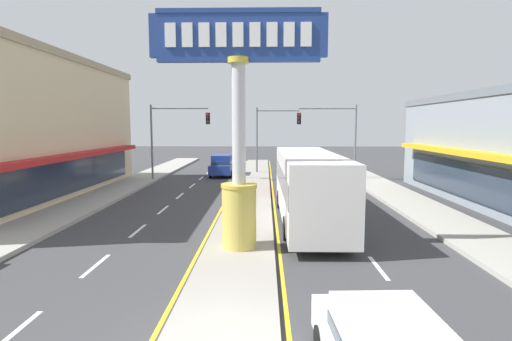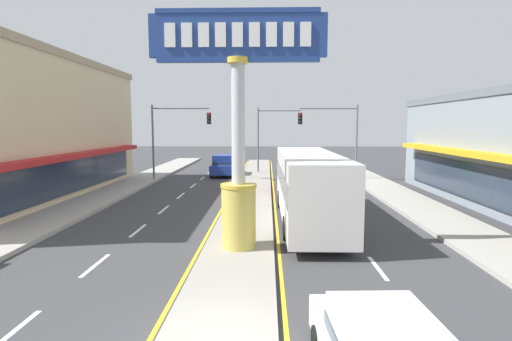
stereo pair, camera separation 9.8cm
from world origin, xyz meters
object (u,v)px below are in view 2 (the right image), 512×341
Objects in this scene: suv_near_left_lane at (295,177)px; bus_mid_left_lane at (308,183)px; traffic_light_left_side at (174,129)px; traffic_light_right_side at (335,129)px; suv_near_right_lane at (324,164)px; traffic_light_median_far at (274,129)px; district_sign at (238,135)px; suv_far_right_lane at (224,165)px.

suv_near_left_lane is 0.42× the size of bus_mid_left_lane.
bus_mid_left_lane reaches higher than suv_near_left_lane.
traffic_light_left_side is 1.00× the size of traffic_light_right_side.
traffic_light_right_side is 1.34× the size of suv_near_right_lane.
traffic_light_median_far is 0.55× the size of bus_mid_left_lane.
traffic_light_left_side is at bearing 123.93° from bus_mid_left_lane.
suv_near_left_lane is at bearing 90.02° from bus_mid_left_lane.
traffic_light_left_side is at bearing 109.46° from district_sign.
suv_far_right_lane is at bearing -157.54° from traffic_light_median_far.
traffic_light_left_side is at bearing -177.66° from traffic_light_right_side.
traffic_light_median_far is 19.72m from bus_mid_left_lane.
bus_mid_left_lane is (-3.30, -18.33, 0.88)m from suv_near_right_lane.
traffic_light_left_side is (-6.52, 18.44, 0.03)m from district_sign.
suv_near_left_lane is at bearing -54.83° from suv_far_right_lane.
traffic_light_median_far reaches higher than suv_near_right_lane.
traffic_light_right_side is at bearing -85.67° from suv_near_right_lane.
suv_near_right_lane is at bearing -14.79° from traffic_light_median_far.
suv_near_right_lane is 9.19m from suv_far_right_lane.
district_sign is at bearing -102.03° from suv_near_left_lane.
suv_far_right_lane is at bearing 97.57° from district_sign.
bus_mid_left_lane is at bearing -71.64° from suv_far_right_lane.
bus_mid_left_lane is at bearing -56.07° from traffic_light_left_side.
suv_near_left_lane is at bearing -110.19° from suv_near_right_lane.
traffic_light_median_far is at bearing 33.99° from traffic_light_left_side.
traffic_light_median_far is 1.34× the size of suv_near_right_lane.
bus_mid_left_lane is (2.93, 4.39, -2.34)m from district_sign.
suv_far_right_lane is (-2.93, 22.05, -3.23)m from district_sign.
traffic_light_left_side is 13.84m from suv_near_right_lane.
district_sign is at bearing -108.96° from traffic_light_right_side.
suv_near_right_lane is (-0.28, 3.75, -3.26)m from traffic_light_right_side.
bus_mid_left_lane reaches higher than suv_near_right_lane.
bus_mid_left_lane is (5.86, -17.65, 0.88)m from suv_far_right_lane.
suv_near_left_lane is (2.93, 13.74, -3.23)m from district_sign.
bus_mid_left_lane is (-3.59, -14.58, -2.38)m from traffic_light_right_side.
traffic_light_right_side reaches higher than bus_mid_left_lane.
suv_far_right_lane is 18.62m from bus_mid_left_lane.
district_sign is at bearing -82.43° from suv_far_right_lane.
traffic_light_left_side is at bearing -134.81° from suv_far_right_lane.
district_sign is at bearing -105.34° from suv_near_right_lane.
traffic_light_left_side is 13.04m from traffic_light_right_side.
suv_far_right_lane is 0.41× the size of bus_mid_left_lane.
district_sign reaches higher than suv_far_right_lane.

